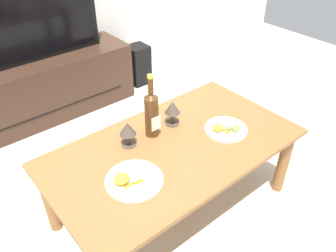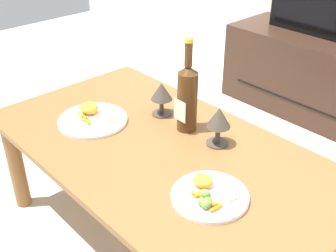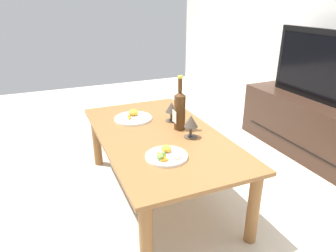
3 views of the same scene
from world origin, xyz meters
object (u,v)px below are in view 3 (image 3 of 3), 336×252
Objects in this scene: goblet_left at (171,108)px; goblet_right at (191,122)px; dining_table at (159,144)px; tv_stand at (311,127)px; dinner_plate_left at (133,117)px; tv_screen at (322,66)px; wine_bottle at (180,109)px; dinner_plate_right at (166,155)px.

goblet_right is at bearing 0.00° from goblet_left.
tv_stand is (-0.09, 1.49, -0.16)m from dining_table.
dining_table is 0.35m from dinner_plate_left.
goblet_left reaches higher than dining_table.
tv_screen is at bearing 81.39° from dinner_plate_left.
dining_table is at bearing -80.61° from wine_bottle.
tv_stand is at bearing 81.40° from dinner_plate_left.
tv_stand is 0.55m from tv_screen.
tv_stand reaches higher than dining_table.
dinner_plate_left is 0.65m from dinner_plate_right.
wine_bottle reaches higher than goblet_left.
goblet_left is at bearing 137.39° from dining_table.
goblet_right is at bearing -80.63° from tv_stand.
goblet_left is 0.31m from goblet_right.
wine_bottle is (-0.03, 0.16, 0.22)m from dining_table.
tv_screen is (-0.00, -0.00, 0.55)m from tv_stand.
tv_screen is 1.36m from goblet_right.
dinner_plate_left reaches higher than dining_table.
wine_bottle is 2.60× the size of goblet_left.
dining_table is at bearing -42.61° from goblet_left.
tv_screen is 6.48× the size of goblet_right.
goblet_left is at bearing 180.00° from goblet_right.
dinner_plate_right reaches higher than tv_stand.
dining_table is at bearing -86.55° from tv_stand.
goblet_right is at bearing 127.34° from dinner_plate_right.
goblet_left is (-0.18, 0.17, 0.17)m from dining_table.
goblet_left is 0.51× the size of dinner_plate_left.
goblet_left is at bearing -93.96° from tv_stand.
dinner_plate_left is 1.15× the size of dinner_plate_right.
dining_table is at bearing 165.45° from dinner_plate_right.
wine_bottle is at bearing -87.28° from tv_stand.
goblet_right is (0.22, -1.32, -0.21)m from tv_screen.
tv_screen is 6.88× the size of goblet_left.
dinner_plate_right is (0.41, -1.57, 0.25)m from tv_stand.
wine_bottle is 1.33× the size of dinner_plate_left.
dining_table is 4.94× the size of dinner_plate_left.
dining_table is at bearing -127.61° from goblet_right.
tv_stand is at bearing 93.45° from dining_table.
dining_table is 0.34m from dinner_plate_right.
dinner_plate_left is (-0.46, -0.25, -0.09)m from goblet_right.
dinner_plate_right is (0.41, -1.57, -0.30)m from tv_screen.
goblet_left is at bearing 153.49° from dinner_plate_right.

